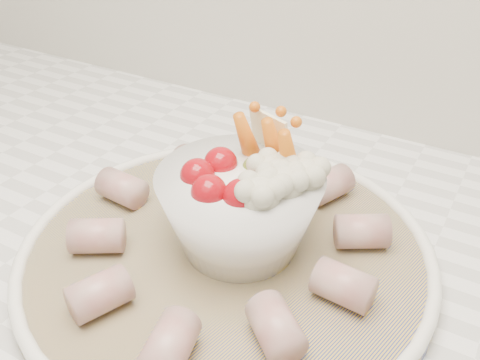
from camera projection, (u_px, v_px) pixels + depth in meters
The scene contains 3 objects.
serving_platter at pixel (226, 251), 0.49m from camera, with size 0.45×0.45×0.02m.
veggie_bowl at pixel (243, 205), 0.47m from camera, with size 0.15×0.15×0.12m.
cured_meat_rolls at pixel (225, 233), 0.48m from camera, with size 0.29×0.30×0.03m.
Camera 1 is at (0.15, 1.11, 1.25)m, focal length 40.00 mm.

